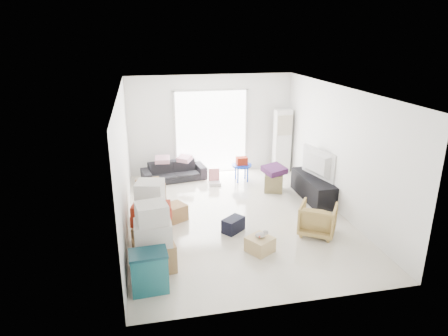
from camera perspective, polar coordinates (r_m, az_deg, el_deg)
name	(u,v)px	position (r m, az deg, el deg)	size (l,w,h in m)	color
room_shell	(237,156)	(8.16, 1.85, 1.69)	(4.98, 6.48, 3.18)	beige
sliding_door	(211,129)	(11.00, -1.84, 5.65)	(2.10, 0.04, 2.33)	white
ac_tower	(282,141)	(11.28, 8.29, 3.87)	(0.45, 0.30, 1.75)	white
tv_console	(313,188)	(9.67, 12.57, -2.78)	(0.48, 1.60, 0.53)	black
television	(314,174)	(9.55, 12.72, -0.87)	(1.16, 0.67, 0.15)	black
sofa	(174,168)	(10.66, -7.19, -0.05)	(1.67, 0.49, 0.65)	#222227
pillow_left	(162,155)	(10.57, -8.83, 1.89)	(0.36, 0.28, 0.11)	#D098AA
pillow_right	(184,153)	(10.58, -5.69, 2.10)	(0.39, 0.31, 0.13)	#D098AA
armchair	(318,218)	(8.01, 13.26, -6.92)	(0.67, 0.62, 0.69)	tan
storage_bins	(149,271)	(6.33, -10.64, -14.29)	(0.59, 0.43, 0.65)	#1A5F65
box_stack_a	(154,241)	(6.72, -10.04, -10.17)	(0.72, 0.63, 1.18)	#AF7E4F
box_stack_b	(152,218)	(7.44, -10.31, -7.06)	(0.77, 0.76, 1.25)	#AF7E4F
box_stack_c	(151,201)	(8.45, -10.32, -4.73)	(0.60, 0.60, 0.86)	#AF7E4F
loose_box	(175,212)	(8.49, -7.00, -6.28)	(0.41, 0.41, 0.34)	#AF7E4F
duffel_bag	(233,225)	(7.97, 1.33, -8.11)	(0.44, 0.27, 0.28)	black
ottoman	(274,182)	(9.97, 7.11, -2.05)	(0.44, 0.44, 0.44)	#8E8653
blanket	(274,171)	(9.88, 7.17, -0.47)	(0.49, 0.49, 0.14)	#4F2051
kids_table	(242,164)	(10.49, 2.54, 0.57)	(0.53, 0.53, 0.66)	#0C31BB
toy_walker	(215,180)	(10.36, -1.37, -1.73)	(0.32, 0.28, 0.40)	silver
wood_crate	(260,244)	(7.33, 5.15, -10.82)	(0.41, 0.41, 0.28)	#D2B579
plush_bunny	(262,234)	(7.25, 5.40, -9.42)	(0.26, 0.15, 0.13)	#B2ADA8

